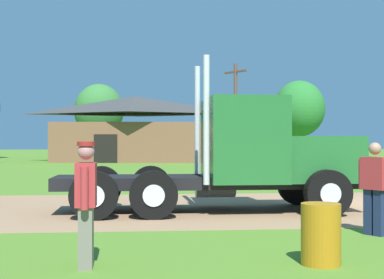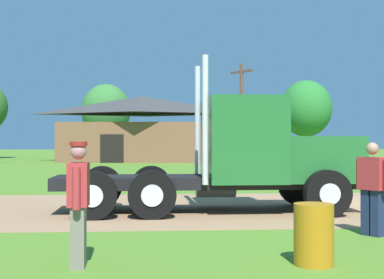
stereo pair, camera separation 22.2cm
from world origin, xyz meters
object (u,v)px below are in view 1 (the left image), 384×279
object	(u,v)px
visitor_standing_near	(375,185)
visitor_by_barrel	(86,200)
truck_foreground_white	(247,158)
shed_building	(135,130)
utility_pole_far	(236,110)
steel_barrel	(321,234)

from	to	relation	value
visitor_standing_near	visitor_by_barrel	size ratio (longest dim) A/B	0.99
visitor_standing_near	visitor_by_barrel	world-z (taller)	visitor_by_barrel
truck_foreground_white	shed_building	bearing A→B (deg)	95.71
truck_foreground_white	utility_pole_far	distance (m)	27.36
shed_building	truck_foreground_white	bearing A→B (deg)	-84.29
truck_foreground_white	visitor_by_barrel	xyz separation A→B (m)	(-3.19, -5.56, -0.37)
utility_pole_far	shed_building	bearing A→B (deg)	145.39
steel_barrel	truck_foreground_white	bearing A→B (deg)	89.24
visitor_standing_near	utility_pole_far	bearing A→B (deg)	84.98
utility_pole_far	steel_barrel	bearing A→B (deg)	-97.64
steel_barrel	utility_pole_far	bearing A→B (deg)	82.36
visitor_by_barrel	steel_barrel	bearing A→B (deg)	-1.58
steel_barrel	utility_pole_far	xyz separation A→B (m)	(4.36, 32.53, 3.53)
steel_barrel	shed_building	bearing A→B (deg)	94.75
visitor_standing_near	truck_foreground_white	bearing A→B (deg)	114.87
visitor_standing_near	steel_barrel	bearing A→B (deg)	-128.22
visitor_by_barrel	shed_building	distance (m)	37.65
visitor_standing_near	shed_building	bearing A→B (deg)	97.73
steel_barrel	shed_building	world-z (taller)	shed_building
utility_pole_far	visitor_standing_near	bearing A→B (deg)	-95.02
steel_barrel	visitor_by_barrel	bearing A→B (deg)	178.42
steel_barrel	utility_pole_far	distance (m)	33.01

